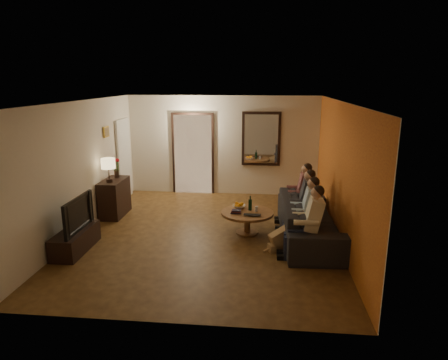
# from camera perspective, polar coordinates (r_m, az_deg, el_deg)

# --- Properties ---
(floor) EXTENTS (5.00, 6.00, 0.01)m
(floor) POSITION_cam_1_polar(r_m,az_deg,el_deg) (8.01, -2.37, -7.77)
(floor) COLOR #422A12
(floor) RESTS_ON ground
(ceiling) EXTENTS (5.00, 6.00, 0.01)m
(ceiling) POSITION_cam_1_polar(r_m,az_deg,el_deg) (7.44, -2.58, 11.13)
(ceiling) COLOR white
(ceiling) RESTS_ON back_wall
(back_wall) EXTENTS (5.00, 0.02, 2.60)m
(back_wall) POSITION_cam_1_polar(r_m,az_deg,el_deg) (10.55, -0.15, 4.93)
(back_wall) COLOR beige
(back_wall) RESTS_ON floor
(front_wall) EXTENTS (5.00, 0.02, 2.60)m
(front_wall) POSITION_cam_1_polar(r_m,az_deg,el_deg) (4.79, -7.59, -6.63)
(front_wall) COLOR beige
(front_wall) RESTS_ON floor
(left_wall) EXTENTS (0.02, 6.00, 2.60)m
(left_wall) POSITION_cam_1_polar(r_m,az_deg,el_deg) (8.35, -19.72, 1.63)
(left_wall) COLOR beige
(left_wall) RESTS_ON floor
(right_wall) EXTENTS (0.02, 6.00, 2.60)m
(right_wall) POSITION_cam_1_polar(r_m,az_deg,el_deg) (7.68, 16.32, 0.86)
(right_wall) COLOR beige
(right_wall) RESTS_ON floor
(orange_accent) EXTENTS (0.01, 6.00, 2.60)m
(orange_accent) POSITION_cam_1_polar(r_m,az_deg,el_deg) (7.68, 16.25, 0.86)
(orange_accent) COLOR #BB4E20
(orange_accent) RESTS_ON right_wall
(kitchen_doorway) EXTENTS (1.00, 0.06, 2.10)m
(kitchen_doorway) POSITION_cam_1_polar(r_m,az_deg,el_deg) (10.68, -4.44, 3.65)
(kitchen_doorway) COLOR #FFE0A5
(kitchen_doorway) RESTS_ON floor
(door_trim) EXTENTS (1.12, 0.04, 2.22)m
(door_trim) POSITION_cam_1_polar(r_m,az_deg,el_deg) (10.67, -4.45, 3.64)
(door_trim) COLOR black
(door_trim) RESTS_ON floor
(fridge_glimpse) EXTENTS (0.45, 0.03, 1.70)m
(fridge_glimpse) POSITION_cam_1_polar(r_m,az_deg,el_deg) (10.67, -3.10, 2.84)
(fridge_glimpse) COLOR silver
(fridge_glimpse) RESTS_ON floor
(mirror_frame) EXTENTS (1.00, 0.05, 1.40)m
(mirror_frame) POSITION_cam_1_polar(r_m,az_deg,el_deg) (10.42, 5.33, 5.87)
(mirror_frame) COLOR black
(mirror_frame) RESTS_ON back_wall
(mirror_glass) EXTENTS (0.86, 0.02, 1.26)m
(mirror_glass) POSITION_cam_1_polar(r_m,az_deg,el_deg) (10.39, 5.33, 5.85)
(mirror_glass) COLOR white
(mirror_glass) RESTS_ON back_wall
(white_door) EXTENTS (0.06, 0.85, 2.04)m
(white_door) POSITION_cam_1_polar(r_m,az_deg,el_deg) (10.47, -14.09, 2.88)
(white_door) COLOR white
(white_door) RESTS_ON floor
(framed_art) EXTENTS (0.03, 0.28, 0.24)m
(framed_art) POSITION_cam_1_polar(r_m,az_deg,el_deg) (9.42, -16.48, 6.62)
(framed_art) COLOR #B28C33
(framed_art) RESTS_ON left_wall
(art_canvas) EXTENTS (0.01, 0.22, 0.18)m
(art_canvas) POSITION_cam_1_polar(r_m,az_deg,el_deg) (9.42, -16.40, 6.63)
(art_canvas) COLOR brown
(art_canvas) RESTS_ON left_wall
(dresser) EXTENTS (0.45, 0.92, 0.82)m
(dresser) POSITION_cam_1_polar(r_m,az_deg,el_deg) (9.32, -15.38, -2.43)
(dresser) COLOR black
(dresser) RESTS_ON floor
(table_lamp) EXTENTS (0.30, 0.30, 0.54)m
(table_lamp) POSITION_cam_1_polar(r_m,az_deg,el_deg) (8.96, -16.16, 1.35)
(table_lamp) COLOR beige
(table_lamp) RESTS_ON dresser
(flower_vase) EXTENTS (0.14, 0.14, 0.44)m
(flower_vase) POSITION_cam_1_polar(r_m,az_deg,el_deg) (9.37, -15.16, 1.65)
(flower_vase) COLOR red
(flower_vase) RESTS_ON dresser
(tv_stand) EXTENTS (0.45, 1.17, 0.39)m
(tv_stand) POSITION_cam_1_polar(r_m,az_deg,el_deg) (7.70, -20.46, -8.07)
(tv_stand) COLOR black
(tv_stand) RESTS_ON floor
(tv) EXTENTS (1.06, 0.14, 0.61)m
(tv) POSITION_cam_1_polar(r_m,az_deg,el_deg) (7.54, -20.79, -4.55)
(tv) COLOR black
(tv) RESTS_ON tv_stand
(sofa) EXTENTS (2.64, 1.11, 0.76)m
(sofa) POSITION_cam_1_polar(r_m,az_deg,el_deg) (7.85, 12.06, -5.60)
(sofa) COLOR black
(sofa) RESTS_ON floor
(person_a) EXTENTS (0.60, 0.40, 1.20)m
(person_a) POSITION_cam_1_polar(r_m,az_deg,el_deg) (6.92, 12.10, -6.38)
(person_a) COLOR tan
(person_a) RESTS_ON sofa
(person_b) EXTENTS (0.60, 0.40, 1.20)m
(person_b) POSITION_cam_1_polar(r_m,az_deg,el_deg) (7.48, 11.62, -4.78)
(person_b) COLOR tan
(person_b) RESTS_ON sofa
(person_c) EXTENTS (0.60, 0.40, 1.20)m
(person_c) POSITION_cam_1_polar(r_m,az_deg,el_deg) (8.05, 11.21, -3.40)
(person_c) COLOR tan
(person_c) RESTS_ON sofa
(person_d) EXTENTS (0.60, 0.40, 1.20)m
(person_d) POSITION_cam_1_polar(r_m,az_deg,el_deg) (8.62, 10.85, -2.20)
(person_d) COLOR tan
(person_d) RESTS_ON sofa
(dog) EXTENTS (0.61, 0.45, 0.56)m
(dog) POSITION_cam_1_polar(r_m,az_deg,el_deg) (7.27, 8.31, -7.91)
(dog) COLOR #9D8148
(dog) RESTS_ON floor
(coffee_table) EXTENTS (1.24, 1.24, 0.45)m
(coffee_table) POSITION_cam_1_polar(r_m,az_deg,el_deg) (8.01, 3.33, -6.07)
(coffee_table) COLOR brown
(coffee_table) RESTS_ON floor
(bowl) EXTENTS (0.26, 0.26, 0.06)m
(bowl) POSITION_cam_1_polar(r_m,az_deg,el_deg) (8.14, 2.15, -3.80)
(bowl) COLOR white
(bowl) RESTS_ON coffee_table
(oranges) EXTENTS (0.20, 0.20, 0.08)m
(oranges) POSITION_cam_1_polar(r_m,az_deg,el_deg) (8.12, 2.16, -3.35)
(oranges) COLOR orange
(oranges) RESTS_ON bowl
(wine_bottle) EXTENTS (0.07, 0.07, 0.31)m
(wine_bottle) POSITION_cam_1_polar(r_m,az_deg,el_deg) (7.98, 3.76, -3.27)
(wine_bottle) COLOR black
(wine_bottle) RESTS_ON coffee_table
(wine_glass) EXTENTS (0.06, 0.06, 0.10)m
(wine_glass) POSITION_cam_1_polar(r_m,az_deg,el_deg) (7.96, 4.67, -4.12)
(wine_glass) COLOR silver
(wine_glass) RESTS_ON coffee_table
(book_stack) EXTENTS (0.20, 0.15, 0.07)m
(book_stack) POSITION_cam_1_polar(r_m,az_deg,el_deg) (7.84, 1.71, -4.49)
(book_stack) COLOR black
(book_stack) RESTS_ON coffee_table
(laptop) EXTENTS (0.34, 0.23, 0.03)m
(laptop) POSITION_cam_1_polar(r_m,az_deg,el_deg) (7.66, 4.01, -5.14)
(laptop) COLOR black
(laptop) RESTS_ON coffee_table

